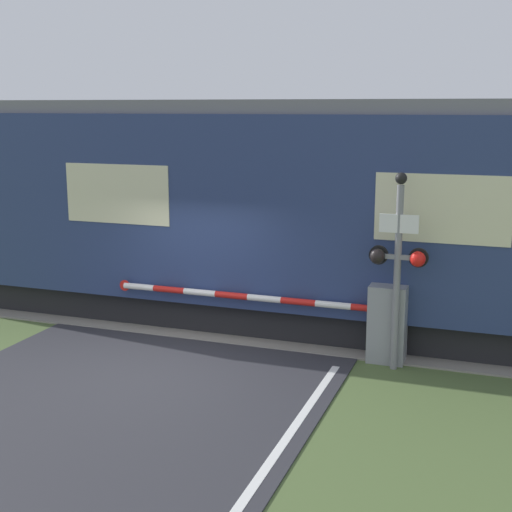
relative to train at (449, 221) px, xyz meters
name	(u,v)px	position (x,y,z in m)	size (l,w,h in m)	color
ground_plane	(159,369)	(-4.10, -3.06, -2.15)	(80.00, 80.00, 0.00)	#4C6033
track_bed	(230,315)	(-4.10, 0.00, -2.12)	(36.00, 3.20, 0.13)	gray
train	(449,221)	(0.00, 0.00, 0.00)	(20.88, 2.73, 4.20)	black
crossing_barrier	(365,319)	(-1.12, -1.48, -1.47)	(5.23, 0.44, 1.28)	gray
signal_post	(398,260)	(-0.59, -1.79, -0.37)	(0.92, 0.26, 3.12)	gray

